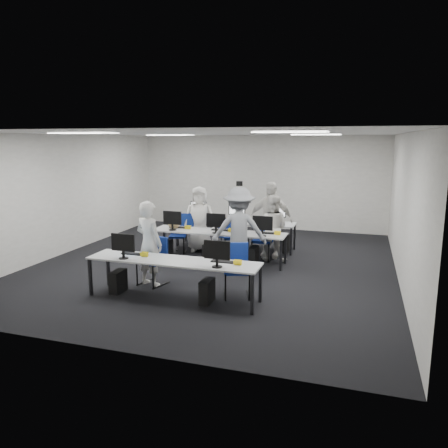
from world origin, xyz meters
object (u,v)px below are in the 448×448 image
(chair_1, at_px, (237,280))
(student_1, at_px, (272,228))
(chair_4, at_px, (263,248))
(chair_7, at_px, (271,245))
(student_3, at_px, (270,220))
(desk_front, at_px, (173,263))
(photographer, at_px, (239,230))
(chair_3, at_px, (233,244))
(desk_mid, at_px, (218,234))
(chair_6, at_px, (227,242))
(student_2, at_px, (199,219))
(chair_5, at_px, (186,237))
(chair_0, at_px, (153,270))
(chair_2, at_px, (178,242))
(student_0, at_px, (149,244))

(chair_1, xyz_separation_m, student_1, (0.12, 2.61, 0.49))
(chair_4, distance_m, chair_7, 0.43)
(student_1, bearing_deg, student_3, -70.63)
(desk_front, bearing_deg, photographer, 71.41)
(chair_3, bearing_deg, chair_1, -92.62)
(desk_mid, xyz_separation_m, chair_3, (0.16, 0.64, -0.39))
(desk_front, height_order, chair_6, chair_6)
(chair_3, relative_size, chair_6, 1.08)
(student_1, bearing_deg, photographer, 64.69)
(desk_front, height_order, student_3, student_3)
(chair_3, height_order, photographer, photographer)
(chair_1, relative_size, student_2, 0.58)
(chair_5, bearing_deg, chair_0, -98.74)
(chair_3, height_order, student_3, student_3)
(chair_2, bearing_deg, student_2, 17.43)
(chair_1, bearing_deg, chair_7, 69.53)
(student_1, xyz_separation_m, photographer, (-0.51, -1.09, 0.14))
(chair_4, height_order, student_1, student_1)
(chair_5, xyz_separation_m, student_2, (0.43, -0.07, 0.53))
(chair_0, bearing_deg, chair_3, 85.98)
(chair_2, bearing_deg, chair_6, 4.72)
(chair_0, height_order, student_2, student_2)
(chair_0, xyz_separation_m, photographer, (1.39, 1.38, 0.63))
(chair_4, height_order, student_3, student_3)
(chair_2, height_order, chair_7, chair_7)
(chair_3, bearing_deg, chair_0, -129.20)
(desk_front, relative_size, student_2, 1.90)
(desk_front, xyz_separation_m, student_0, (-0.76, 0.56, 0.17))
(chair_0, relative_size, student_1, 0.60)
(chair_7, bearing_deg, chair_2, -164.45)
(chair_3, height_order, chair_5, chair_5)
(chair_4, relative_size, student_0, 0.54)
(desk_front, height_order, chair_0, chair_0)
(desk_front, height_order, chair_4, chair_4)
(chair_0, xyz_separation_m, chair_7, (1.82, 2.88, -0.02))
(desk_mid, bearing_deg, student_2, 133.84)
(student_0, height_order, student_2, student_0)
(chair_1, relative_size, chair_5, 0.98)
(desk_front, bearing_deg, student_0, 143.71)
(student_1, bearing_deg, chair_3, -8.76)
(desk_mid, bearing_deg, desk_front, -90.00)
(student_0, bearing_deg, desk_mid, -93.31)
(student_1, xyz_separation_m, student_3, (-0.11, 0.30, 0.14))
(chair_3, xyz_separation_m, student_1, (1.02, -0.15, 0.50))
(student_3, xyz_separation_m, photographer, (-0.40, -1.39, -0.00))
(chair_4, bearing_deg, student_3, 74.96)
(chair_2, relative_size, student_1, 0.52)
(chair_3, xyz_separation_m, photographer, (0.51, -1.24, 0.64))
(chair_6, xyz_separation_m, student_3, (1.15, -0.15, 0.66))
(chair_6, relative_size, student_2, 0.50)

